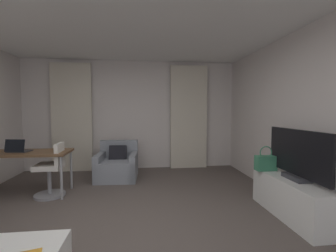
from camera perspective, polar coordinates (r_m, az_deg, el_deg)
ground_plane at (r=2.98m, az=-10.88°, el=-24.55°), size 12.00×12.00×0.00m
wall_window at (r=5.65m, az=-8.89°, el=2.65°), size 5.12×0.06×2.60m
wall_right at (r=3.50m, az=34.83°, el=1.29°), size 0.06×6.12×2.60m
curtain_left_panel at (r=5.74m, az=-22.79°, el=1.91°), size 0.90×0.06×2.50m
curtain_right_panel at (r=5.64m, az=5.18°, el=2.17°), size 0.90×0.06×2.50m
armchair at (r=4.98m, az=-12.47°, el=-9.64°), size 0.86×0.87×0.76m
desk at (r=4.49m, az=-32.07°, el=-6.22°), size 1.41×0.62×0.74m
desk_chair at (r=4.31m, az=-26.92°, el=-10.28°), size 0.48×0.48×0.88m
laptop at (r=4.50m, az=-33.23°, el=-4.87°), size 0.35×0.29×0.22m
tv_console at (r=3.60m, az=28.82°, el=-15.36°), size 0.48×1.30×0.52m
tv_flatscreen at (r=3.43m, az=29.48°, el=-6.48°), size 0.20×1.14×0.65m
handbag_primary at (r=3.79m, az=23.10°, el=-8.31°), size 0.30×0.14×0.37m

